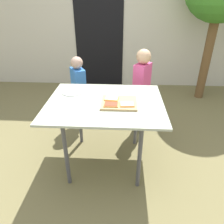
{
  "coord_description": "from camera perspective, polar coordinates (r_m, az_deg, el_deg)",
  "views": [
    {
      "loc": [
        0.17,
        -1.82,
        1.64
      ],
      "look_at": [
        0.07,
        0.0,
        0.63
      ],
      "focal_mm": 33.96,
      "sensor_mm": 36.0,
      "label": 1
    }
  ],
  "objects": [
    {
      "name": "child_right",
      "position": [
        2.73,
        7.97,
        7.04
      ],
      "size": [
        0.24,
        0.28,
        1.09
      ],
      "color": "#302F3D",
      "rests_on": "ground"
    },
    {
      "name": "cutting_board",
      "position": [
        1.99,
        1.91,
        2.47
      ],
      "size": [
        0.33,
        0.29,
        0.02
      ],
      "primitive_type": "cube",
      "color": "tan",
      "rests_on": "dining_table"
    },
    {
      "name": "house_door",
      "position": [
        4.22,
        -3.49,
        20.32
      ],
      "size": [
        0.9,
        0.02,
        2.0
      ],
      "primitive_type": "cube",
      "color": "black",
      "rests_on": "ground"
    },
    {
      "name": "pizza_slice_near_left",
      "position": [
        1.92,
        -0.26,
        2.04
      ],
      "size": [
        0.13,
        0.1,
        0.02
      ],
      "color": "#E89E4E",
      "rests_on": "cutting_board"
    },
    {
      "name": "child_left",
      "position": [
        2.87,
        -8.91,
        6.26
      ],
      "size": [
        0.24,
        0.28,
        0.97
      ],
      "color": "#45456C",
      "rests_on": "ground"
    },
    {
      "name": "pizza_slice_far_left",
      "position": [
        2.04,
        -0.12,
        3.67
      ],
      "size": [
        0.14,
        0.11,
        0.02
      ],
      "color": "#E89E4E",
      "rests_on": "cutting_board"
    },
    {
      "name": "ground_plane",
      "position": [
        2.45,
        -1.63,
        -12.87
      ],
      "size": [
        16.0,
        16.0,
        0.0
      ],
      "primitive_type": "plane",
      "color": "olive"
    },
    {
      "name": "house_wall_back",
      "position": [
        4.27,
        0.93,
        24.61
      ],
      "size": [
        8.0,
        0.2,
        2.61
      ],
      "primitive_type": "cube",
      "color": "beige",
      "rests_on": "ground"
    },
    {
      "name": "dining_table",
      "position": [
        2.07,
        -1.89,
        0.98
      ],
      "size": [
        1.12,
        0.89,
        0.74
      ],
      "color": "#ABB49F",
      "rests_on": "ground"
    },
    {
      "name": "pizza_slice_near_right",
      "position": [
        1.93,
        4.09,
        2.11
      ],
      "size": [
        0.14,
        0.11,
        0.02
      ],
      "color": "#E89E4E",
      "rests_on": "cutting_board"
    },
    {
      "name": "plate_white_left",
      "position": [
        2.28,
        -10.55,
        5.36
      ],
      "size": [
        0.22,
        0.22,
        0.01
      ],
      "primitive_type": "cylinder",
      "color": "white",
      "rests_on": "dining_table"
    }
  ]
}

